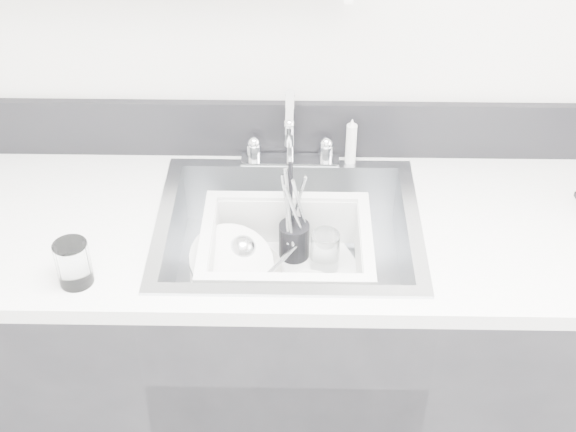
{
  "coord_description": "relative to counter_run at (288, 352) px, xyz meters",
  "views": [
    {
      "loc": [
        0.03,
        -0.33,
        2.13
      ],
      "look_at": [
        0.0,
        1.14,
        0.98
      ],
      "focal_mm": 50.0,
      "sensor_mm": 36.0,
      "label": 1
    }
  ],
  "objects": [
    {
      "name": "faucet",
      "position": [
        0.0,
        0.25,
        0.52
      ],
      "size": [
        0.26,
        0.18,
        0.23
      ],
      "color": "silver",
      "rests_on": "counter_run"
    },
    {
      "name": "side_sprayer",
      "position": [
        0.16,
        0.25,
        0.53
      ],
      "size": [
        0.03,
        0.03,
        0.14
      ],
      "primitive_type": "cylinder",
      "color": "silver",
      "rests_on": "counter_run"
    },
    {
      "name": "ladle",
      "position": [
        -0.05,
        -0.02,
        0.35
      ],
      "size": [
        0.29,
        0.2,
        0.08
      ],
      "primitive_type": null,
      "rotation": [
        0.0,
        0.0,
        -0.41
      ],
      "color": "silver",
      "rests_on": "wash_tub"
    },
    {
      "name": "backsplash",
      "position": [
        0.0,
        0.3,
        0.54
      ],
      "size": [
        3.2,
        0.02,
        0.16
      ],
      "primitive_type": "cube",
      "color": "black",
      "rests_on": "counter_run"
    },
    {
      "name": "tumbler_in_tub",
      "position": [
        0.09,
        0.02,
        0.36
      ],
      "size": [
        0.09,
        0.09,
        0.1
      ],
      "primitive_type": "cylinder",
      "rotation": [
        0.0,
        0.0,
        0.29
      ],
      "color": "white",
      "rests_on": "wash_tub"
    },
    {
      "name": "bowl_small",
      "position": [
        0.06,
        -0.09,
        0.32
      ],
      "size": [
        0.15,
        0.15,
        0.04
      ],
      "primitive_type": "imported",
      "rotation": [
        0.0,
        0.0,
        -0.39
      ],
      "color": "white",
      "rests_on": "wash_tub"
    },
    {
      "name": "utensil_cup",
      "position": [
        0.01,
        0.06,
        0.36
      ],
      "size": [
        0.08,
        0.08,
        0.26
      ],
      "rotation": [
        0.0,
        0.0,
        0.08
      ],
      "color": "black",
      "rests_on": "wash_tub"
    },
    {
      "name": "plate_stack",
      "position": [
        -0.13,
        -0.03,
        0.33
      ],
      "size": [
        0.26,
        0.25,
        0.1
      ],
      "rotation": [
        0.0,
        0.0,
        0.32
      ],
      "color": "white",
      "rests_on": "wash_tub"
    },
    {
      "name": "counter_run",
      "position": [
        0.0,
        0.0,
        0.0
      ],
      "size": [
        3.2,
        0.62,
        0.92
      ],
      "color": "black",
      "rests_on": "ground"
    },
    {
      "name": "wash_tub",
      "position": [
        -0.0,
        -0.03,
        0.37
      ],
      "size": [
        0.51,
        0.47,
        0.16
      ],
      "primitive_type": null,
      "rotation": [
        0.0,
        0.0,
        0.4
      ],
      "color": "silver",
      "rests_on": "sink"
    },
    {
      "name": "room_shell",
      "position": [
        0.0,
        -0.8,
        1.22
      ],
      "size": [
        3.5,
        3.0,
        2.6
      ],
      "color": "silver",
      "rests_on": "ground"
    },
    {
      "name": "sink",
      "position": [
        0.0,
        0.0,
        0.37
      ],
      "size": [
        0.64,
        0.52,
        0.2
      ],
      "primitive_type": null,
      "color": "silver",
      "rests_on": "counter_run"
    },
    {
      "name": "tumbler_counter",
      "position": [
        -0.47,
        -0.22,
        0.51
      ],
      "size": [
        0.1,
        0.1,
        0.11
      ],
      "primitive_type": "cylinder",
      "rotation": [
        0.0,
        0.0,
        -0.32
      ],
      "color": "white",
      "rests_on": "counter_run"
    }
  ]
}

